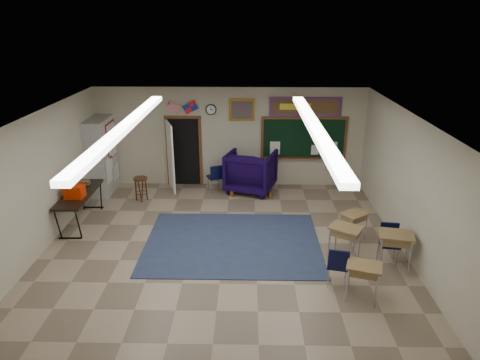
{
  "coord_description": "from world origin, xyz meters",
  "views": [
    {
      "loc": [
        0.54,
        -7.9,
        4.91
      ],
      "look_at": [
        0.36,
        1.5,
        1.29
      ],
      "focal_mm": 32.0,
      "sensor_mm": 36.0,
      "label": 1
    }
  ],
  "objects_px": {
    "student_desk_front_right": "(353,225)",
    "wooden_stool": "(141,189)",
    "wingback_armchair": "(251,171)",
    "student_desk_front_left": "(345,241)",
    "folding_table": "(81,207)"
  },
  "relations": [
    {
      "from": "wingback_armchair",
      "to": "student_desk_front_left",
      "type": "bearing_deg",
      "value": 134.94
    },
    {
      "from": "student_desk_front_right",
      "to": "wingback_armchair",
      "type": "bearing_deg",
      "value": 92.13
    },
    {
      "from": "wingback_armchair",
      "to": "wooden_stool",
      "type": "distance_m",
      "value": 3.22
    },
    {
      "from": "wingback_armchair",
      "to": "folding_table",
      "type": "xyz_separation_m",
      "value": [
        -4.28,
        -2.25,
        -0.17
      ]
    },
    {
      "from": "wingback_armchair",
      "to": "wooden_stool",
      "type": "height_order",
      "value": "wingback_armchair"
    },
    {
      "from": "folding_table",
      "to": "wingback_armchair",
      "type": "bearing_deg",
      "value": 26.39
    },
    {
      "from": "student_desk_front_left",
      "to": "folding_table",
      "type": "distance_m",
      "value": 6.47
    },
    {
      "from": "student_desk_front_left",
      "to": "wooden_stool",
      "type": "distance_m",
      "value": 5.93
    },
    {
      "from": "wingback_armchair",
      "to": "folding_table",
      "type": "bearing_deg",
      "value": 45.4
    },
    {
      "from": "folding_table",
      "to": "student_desk_front_right",
      "type": "bearing_deg",
      "value": -7.76
    },
    {
      "from": "wingback_armchair",
      "to": "student_desk_front_right",
      "type": "xyz_separation_m",
      "value": [
        2.37,
        -3.0,
        -0.23
      ]
    },
    {
      "from": "wingback_armchair",
      "to": "student_desk_front_left",
      "type": "distance_m",
      "value": 4.34
    },
    {
      "from": "folding_table",
      "to": "wooden_stool",
      "type": "distance_m",
      "value": 1.86
    },
    {
      "from": "student_desk_front_right",
      "to": "wooden_stool",
      "type": "height_order",
      "value": "student_desk_front_right"
    },
    {
      "from": "wingback_armchair",
      "to": "folding_table",
      "type": "height_order",
      "value": "wingback_armchair"
    }
  ]
}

